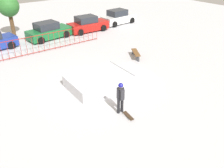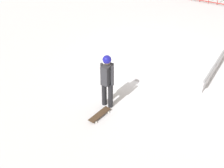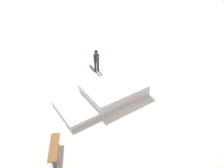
{
  "view_description": "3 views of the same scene",
  "coord_description": "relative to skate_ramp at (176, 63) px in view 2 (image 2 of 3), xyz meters",
  "views": [
    {
      "loc": [
        -6.77,
        -10.75,
        7.23
      ],
      "look_at": [
        -0.03,
        -1.72,
        0.9
      ],
      "focal_mm": 37.6,
      "sensor_mm": 36.0,
      "label": 1
    },
    {
      "loc": [
        3.2,
        -9.29,
        5.76
      ],
      "look_at": [
        -0.23,
        -3.28,
        1.0
      ],
      "focal_mm": 48.5,
      "sensor_mm": 36.0,
      "label": 2
    },
    {
      "loc": [
        6.6,
        8.52,
        8.32
      ],
      "look_at": [
        0.06,
        -0.42,
        0.6
      ],
      "focal_mm": 34.69,
      "sensor_mm": 36.0,
      "label": 3
    }
  ],
  "objects": [
    {
      "name": "ground_plane",
      "position": [
        -0.6,
        0.14,
        -0.32
      ],
      "size": [
        60.0,
        60.0,
        0.0
      ],
      "primitive_type": "plane",
      "color": "silver"
    },
    {
      "name": "skate_ramp",
      "position": [
        0.0,
        0.0,
        0.0
      ],
      "size": [
        5.47,
        2.74,
        0.74
      ],
      "rotation": [
        0.0,
        0.0,
        -0.03
      ],
      "color": "silver",
      "rests_on": "ground"
    },
    {
      "name": "skater",
      "position": [
        -1.11,
        -2.93,
        0.69
      ],
      "size": [
        0.44,
        0.39,
        1.73
      ],
      "rotation": [
        0.0,
        0.0,
        4.69
      ],
      "color": "black",
      "rests_on": "ground"
    },
    {
      "name": "skateboard",
      "position": [
        -1.04,
        -3.5,
        -0.24
      ],
      "size": [
        0.34,
        0.82,
        0.09
      ],
      "rotation": [
        0.0,
        0.0,
        4.57
      ],
      "color": "#3F2D1E",
      "rests_on": "ground"
    }
  ]
}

